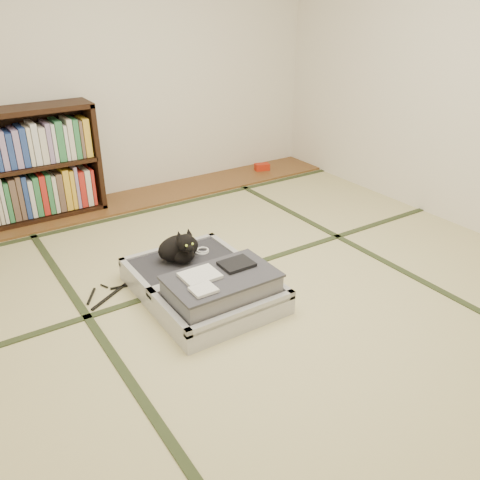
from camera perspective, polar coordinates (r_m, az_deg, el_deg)
floor at (r=3.22m, az=2.69°, el=-6.51°), size 4.50×4.50×0.00m
wood_strip at (r=4.81m, az=-11.39°, el=4.56°), size 4.00×0.50×0.02m
red_item at (r=5.46m, az=2.49°, el=8.21°), size 0.17×0.13×0.07m
room_shell at (r=2.73m, az=3.36°, el=20.30°), size 4.50×4.50×4.50m
tatami_borders at (r=3.57m, az=-1.94°, el=-2.88°), size 4.00×4.50×0.01m
bookcase at (r=4.48m, az=-24.44°, el=7.12°), size 1.41×0.32×0.92m
suitcase at (r=3.17m, az=-3.89°, el=-5.03°), size 0.72×0.96×0.28m
cat at (r=3.32m, az=-6.73°, el=-0.92°), size 0.32×0.32×0.26m
cable_coil at (r=3.47m, az=-4.28°, el=-1.22°), size 0.10×0.10×0.02m
hanger at (r=3.36m, az=-14.43°, el=-5.77°), size 0.37×0.27×0.01m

